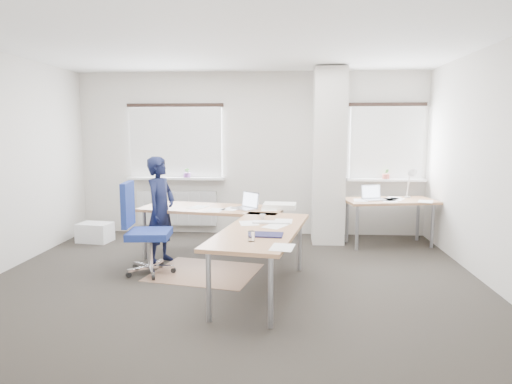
# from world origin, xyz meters

# --- Properties ---
(ground) EXTENTS (6.00, 6.00, 0.00)m
(ground) POSITION_xyz_m (0.00, 0.00, 0.00)
(ground) COLOR #292421
(ground) RESTS_ON ground
(room_shell) EXTENTS (6.04, 5.04, 2.82)m
(room_shell) POSITION_xyz_m (0.18, 0.45, 1.75)
(room_shell) COLOR beige
(room_shell) RESTS_ON ground
(floor_mat) EXTENTS (1.48, 1.33, 0.01)m
(floor_mat) POSITION_xyz_m (-0.41, 0.20, 0.00)
(floor_mat) COLOR #845F48
(floor_mat) RESTS_ON ground
(white_crate) EXTENTS (0.56, 0.43, 0.31)m
(white_crate) POSITION_xyz_m (-2.49, 1.70, 0.15)
(white_crate) COLOR white
(white_crate) RESTS_ON ground
(desk_main) EXTENTS (2.40, 2.98, 0.96)m
(desk_main) POSITION_xyz_m (0.02, 0.23, 0.69)
(desk_main) COLOR #996941
(desk_main) RESTS_ON ground
(desk_side) EXTENTS (1.50, 0.93, 1.22)m
(desk_side) POSITION_xyz_m (2.25, 1.81, 0.69)
(desk_side) COLOR #996941
(desk_side) RESTS_ON ground
(task_chair) EXTENTS (0.64, 0.63, 1.17)m
(task_chair) POSITION_xyz_m (-1.14, 0.11, 0.33)
(task_chair) COLOR navy
(task_chair) RESTS_ON ground
(person) EXTENTS (0.48, 0.61, 1.46)m
(person) POSITION_xyz_m (-1.08, 0.62, 0.73)
(person) COLOR black
(person) RESTS_ON ground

